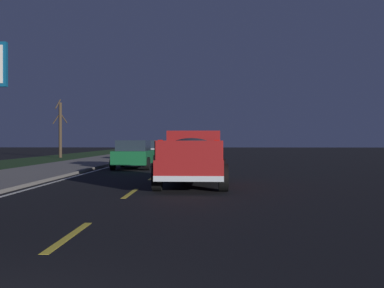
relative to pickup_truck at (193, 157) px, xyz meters
name	(u,v)px	position (x,y,z in m)	size (l,w,h in m)	color
ground	(172,164)	(14.05, 1.75, -0.98)	(144.00, 144.00, 0.00)	black
sidewalk_shoulder	(84,163)	(14.05, 7.45, -0.92)	(108.00, 4.00, 0.12)	slate
grass_verge	(8,164)	(14.05, 12.45, -0.98)	(108.00, 6.00, 0.01)	#1E3819
lane_markings	(137,163)	(16.00, 4.30, -0.98)	(108.00, 3.54, 0.01)	yellow
pickup_truck	(193,157)	(0.00, 0.00, 0.00)	(5.46, 2.36, 1.87)	maroon
sedan_silver	(153,151)	(18.50, 3.51, -0.20)	(4.42, 2.05, 1.54)	#B2B5BA
sedan_green	(134,154)	(9.48, 3.49, -0.20)	(4.41, 2.04, 1.54)	#14592D
sedan_black	(163,149)	(26.84, 3.54, -0.20)	(4.45, 2.10, 1.54)	black
bare_tree_far	(60,129)	(25.51, 12.61, 1.61)	(1.53, 1.15, 5.22)	#423323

